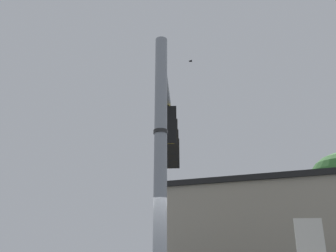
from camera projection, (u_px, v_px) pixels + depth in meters
name	position (u px, v px, depth m)	size (l,w,h in m)	color
signal_pole	(160.00, 166.00, 7.58)	(0.29, 0.29, 6.37)	gray
mast_arm	(169.00, 112.00, 11.92)	(0.17, 0.17, 7.28)	gray
traffic_light_nearest_pole	(168.00, 126.00, 10.96)	(0.54, 0.49, 1.31)	black
traffic_light_mid_inner	(170.00, 137.00, 12.01)	(0.54, 0.49, 1.31)	black
traffic_light_mid_outer	(172.00, 147.00, 13.06)	(0.54, 0.49, 1.31)	black
traffic_light_arm_end	(173.00, 154.00, 14.12)	(0.54, 0.49, 1.31)	black
street_name_sign	(161.00, 135.00, 8.06)	(0.33, 1.15, 0.22)	#147238
bird_flying	(191.00, 61.00, 16.47)	(0.20, 0.28, 0.10)	black
storefront_building	(264.00, 231.00, 20.34)	(12.26, 11.25, 5.14)	#A89E89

